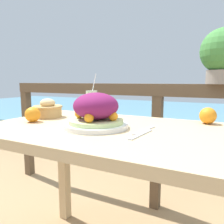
{
  "coord_description": "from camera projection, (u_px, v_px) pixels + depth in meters",
  "views": [
    {
      "loc": [
        0.43,
        -0.86,
        0.98
      ],
      "look_at": [
        -0.04,
        0.06,
        0.84
      ],
      "focal_mm": 35.0,
      "sensor_mm": 36.0,
      "label": 1
    }
  ],
  "objects": [
    {
      "name": "patio_table",
      "position": [
        114.0,
        151.0,
        0.99
      ],
      "size": [
        1.21,
        0.72,
        0.78
      ],
      "color": "tan",
      "rests_on": "ground_plane"
    },
    {
      "name": "railing_fence",
      "position": [
        157.0,
        115.0,
        1.62
      ],
      "size": [
        2.8,
        0.08,
        0.96
      ],
      "color": "brown",
      "rests_on": "ground_plane"
    },
    {
      "name": "sea_backdrop",
      "position": [
        195.0,
        125.0,
        3.89
      ],
      "size": [
        12.0,
        4.0,
        0.42
      ],
      "color": "#568EA8",
      "rests_on": "ground_plane"
    },
    {
      "name": "salad_plate",
      "position": [
        96.0,
        113.0,
        0.97
      ],
      "size": [
        0.29,
        0.29,
        0.16
      ],
      "color": "silver",
      "rests_on": "patio_table"
    },
    {
      "name": "drink_glass",
      "position": [
        92.0,
        103.0,
        1.35
      ],
      "size": [
        0.07,
        0.07,
        0.25
      ],
      "color": "beige",
      "rests_on": "patio_table"
    },
    {
      "name": "bread_basket",
      "position": [
        48.0,
        109.0,
        1.25
      ],
      "size": [
        0.17,
        0.17,
        0.11
      ],
      "color": "tan",
      "rests_on": "patio_table"
    },
    {
      "name": "potted_plant",
      "position": [
        223.0,
        54.0,
        1.37
      ],
      "size": [
        0.28,
        0.28,
        0.35
      ],
      "color": "gray",
      "rests_on": "railing_fence"
    },
    {
      "name": "fork",
      "position": [
        144.0,
        130.0,
        0.91
      ],
      "size": [
        0.04,
        0.18,
        0.0
      ],
      "color": "silver",
      "rests_on": "patio_table"
    },
    {
      "name": "knife",
      "position": [
        141.0,
        134.0,
        0.84
      ],
      "size": [
        0.04,
        0.18,
        0.0
      ],
      "color": "silver",
      "rests_on": "patio_table"
    },
    {
      "name": "orange_near_basket",
      "position": [
        208.0,
        116.0,
        1.06
      ],
      "size": [
        0.08,
        0.08,
        0.08
      ],
      "color": "orange",
      "rests_on": "patio_table"
    },
    {
      "name": "orange_near_glass",
      "position": [
        33.0,
        115.0,
        1.11
      ],
      "size": [
        0.08,
        0.08,
        0.08
      ],
      "color": "orange",
      "rests_on": "patio_table"
    }
  ]
}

